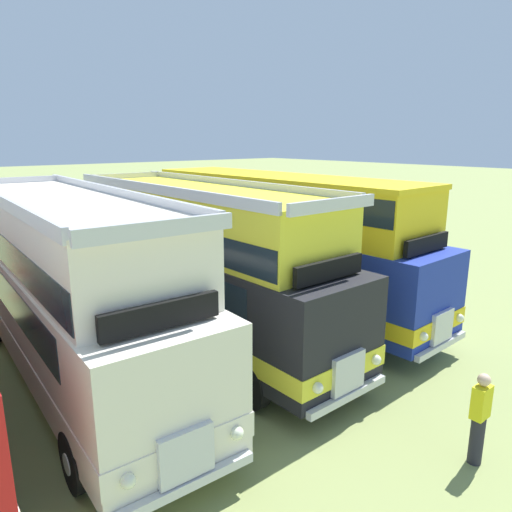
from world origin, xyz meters
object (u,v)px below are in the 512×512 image
object	(u,v)px
bus_seventh_in_row	(200,261)
marshal_person	(479,418)
bus_sixth_in_row	(68,283)
bus_eighth_in_row	(281,237)

from	to	relation	value
bus_seventh_in_row	marshal_person	world-z (taller)	bus_seventh_in_row
bus_sixth_in_row	bus_seventh_in_row	world-z (taller)	same
bus_sixth_in_row	marshal_person	world-z (taller)	bus_sixth_in_row
bus_seventh_in_row	marshal_person	distance (m)	7.73
bus_eighth_in_row	marshal_person	distance (m)	8.66
bus_seventh_in_row	bus_eighth_in_row	distance (m)	3.56
bus_eighth_in_row	bus_sixth_in_row	bearing A→B (deg)	-176.91
bus_sixth_in_row	bus_seventh_in_row	bearing A→B (deg)	-2.59
bus_sixth_in_row	marshal_person	bearing A→B (deg)	-60.52
bus_sixth_in_row	bus_seventh_in_row	xyz separation A→B (m)	(3.51, -0.16, -0.00)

